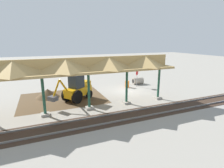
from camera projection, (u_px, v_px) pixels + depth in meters
ground_plane at (127, 91)px, 22.50m from camera, size 120.00×120.00×0.00m
dirt_work_zone at (63, 98)px, 19.68m from camera, size 9.06×7.00×0.01m
platform_canopy at (66, 67)px, 14.92m from camera, size 20.94×3.20×4.90m
rail_tracks at (161, 110)px, 16.34m from camera, size 60.00×2.58×0.15m
stop_sign at (137, 75)px, 24.18m from camera, size 0.63×0.48×2.40m
backhoe at (77, 89)px, 18.84m from camera, size 4.95×4.11×2.82m
dirt_mound at (48, 97)px, 20.09m from camera, size 5.33×5.33×1.97m
concrete_pipe at (138, 81)px, 26.03m from camera, size 1.59×1.11×1.01m
traffic_barrel at (127, 84)px, 24.24m from camera, size 0.56×0.56×0.90m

